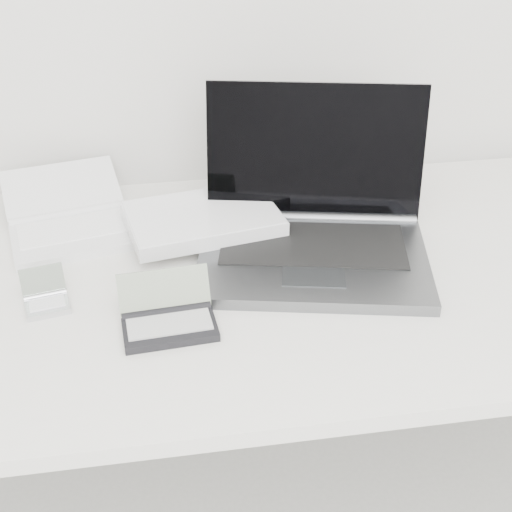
{
  "coord_description": "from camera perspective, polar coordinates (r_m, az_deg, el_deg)",
  "views": [
    {
      "loc": [
        -0.2,
        0.45,
        1.48
      ],
      "look_at": [
        -0.03,
        1.51,
        0.79
      ],
      "focal_mm": 50.0,
      "sensor_mm": 36.0,
      "label": 1
    }
  ],
  "objects": [
    {
      "name": "desk",
      "position": [
        1.37,
        0.98,
        -2.75
      ],
      "size": [
        1.6,
        0.8,
        0.73
      ],
      "color": "white",
      "rests_on": "ground"
    },
    {
      "name": "laptop_large",
      "position": [
        1.39,
        1.96,
        2.48
      ],
      "size": [
        0.61,
        0.46,
        0.29
      ],
      "rotation": [
        0.0,
        0.0,
        -0.21
      ],
      "color": "#585A5D",
      "rests_on": "desk"
    },
    {
      "name": "netbook_open_white",
      "position": [
        1.51,
        -14.65,
        2.68
      ],
      "size": [
        0.3,
        0.35,
        0.07
      ],
      "rotation": [
        0.0,
        0.0,
        0.2
      ],
      "color": "white",
      "rests_on": "desk"
    },
    {
      "name": "pda_silver",
      "position": [
        1.3,
        -16.45,
        -3.32
      ],
      "size": [
        0.09,
        0.09,
        0.06
      ],
      "rotation": [
        0.0,
        0.0,
        0.19
      ],
      "color": "#B6B6BB",
      "rests_on": "desk"
    },
    {
      "name": "palmtop_charcoal",
      "position": [
        1.2,
        -7.02,
        -5.03
      ],
      "size": [
        0.16,
        0.13,
        0.08
      ],
      "rotation": [
        0.0,
        0.0,
        0.08
      ],
      "color": "black",
      "rests_on": "desk"
    }
  ]
}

